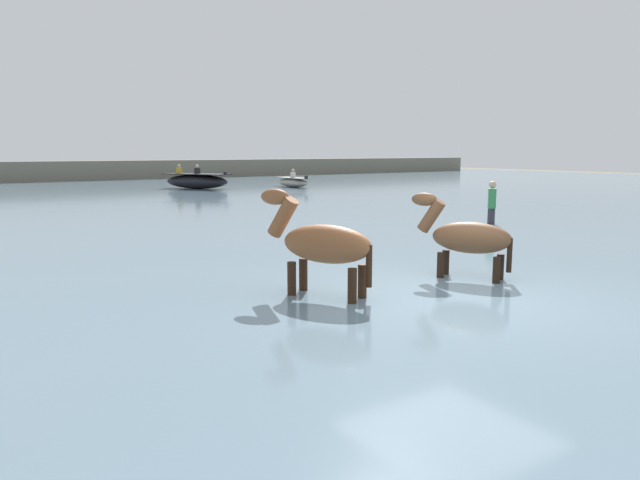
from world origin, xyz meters
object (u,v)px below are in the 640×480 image
Objects in this scene: boat_far_inshore at (197,181)px; person_onlooker_left at (492,209)px; horse_lead_chestnut at (322,247)px; boat_mid_channel at (293,182)px; horse_trailing_bay at (467,240)px.

person_onlooker_left is (0.85, -19.03, 0.02)m from boat_far_inshore.
horse_lead_chestnut is 0.72× the size of boat_mid_channel.
horse_lead_chestnut is at bearing -154.36° from person_onlooker_left.
person_onlooker_left is at bearing -87.45° from boat_far_inshore.
horse_trailing_bay is 7.45m from person_onlooker_left.
horse_trailing_bay is (2.56, -0.34, -0.08)m from horse_lead_chestnut.
horse_trailing_bay is at bearing -7.64° from horse_lead_chestnut.
boat_mid_channel is (12.79, 21.55, -0.42)m from horse_lead_chestnut.
boat_far_inshore is (7.69, 23.12, -0.29)m from horse_lead_chestnut.
horse_lead_chestnut is 2.58m from horse_trailing_bay.
boat_mid_channel is 17.96m from person_onlooker_left.
boat_far_inshore is 2.42× the size of person_onlooker_left.
person_onlooker_left is (5.98, 4.44, -0.19)m from horse_trailing_bay.
boat_far_inshore reaches higher than person_onlooker_left.
boat_far_inshore reaches higher than boat_mid_channel.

